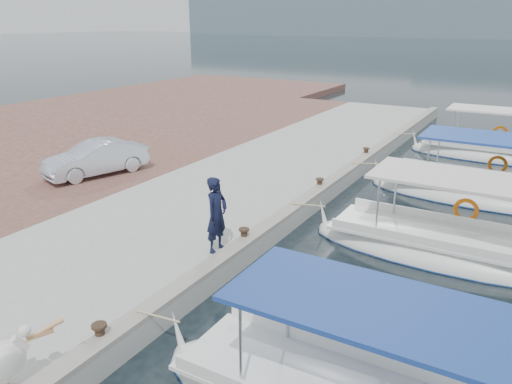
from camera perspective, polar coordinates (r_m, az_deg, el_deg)
ground at (r=12.12m, az=-3.66°, el=-10.55°), size 400.00×400.00×0.00m
concrete_quay at (r=17.34m, az=-2.82°, el=-0.24°), size 6.00×40.00×0.50m
quay_curb at (r=15.98m, az=5.58°, el=-0.85°), size 0.44×40.00×0.12m
cobblestone_strip at (r=20.37m, az=-14.75°, el=2.11°), size 4.00×40.00×0.50m
fishing_caique_c at (r=14.34m, az=20.63°, el=-6.35°), size 7.26×2.36×2.83m
fishing_caique_d at (r=19.24m, az=24.65°, el=-0.25°), size 7.82×2.57×2.83m
fishing_caique_e at (r=25.15m, az=24.95°, el=3.83°), size 6.91×2.14×2.83m
mooring_bollards at (r=13.11m, az=-1.37°, el=-4.73°), size 0.28×20.28×0.33m
pelican at (r=8.93m, az=-26.70°, el=-16.91°), size 0.78×1.33×1.05m
fisherman at (r=12.27m, az=-4.51°, el=-2.62°), size 0.46×0.70×1.92m
parked_car at (r=19.43m, az=-17.82°, el=3.69°), size 2.42×4.02×1.25m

